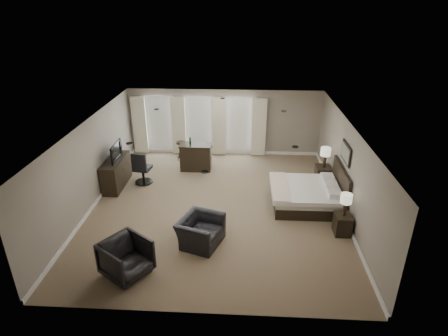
# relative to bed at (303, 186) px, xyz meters

# --- Properties ---
(room) EXTENTS (7.60, 8.60, 2.64)m
(room) POSITION_rel_bed_xyz_m (-2.58, -0.22, 0.66)
(room) COLOR brown
(room) RESTS_ON ground
(window_bay) EXTENTS (5.25, 0.20, 2.30)m
(window_bay) POSITION_rel_bed_xyz_m (-3.58, 3.89, 0.56)
(window_bay) COLOR silver
(window_bay) RESTS_ON room
(bed) EXTENTS (2.02, 1.93, 1.29)m
(bed) POSITION_rel_bed_xyz_m (0.00, 0.00, 0.00)
(bed) COLOR silver
(bed) RESTS_ON ground
(nightstand_near) EXTENTS (0.42, 0.51, 0.56)m
(nightstand_near) POSITION_rel_bed_xyz_m (0.89, -1.45, -0.36)
(nightstand_near) COLOR black
(nightstand_near) RESTS_ON ground
(nightstand_far) EXTENTS (0.48, 0.59, 0.64)m
(nightstand_far) POSITION_rel_bed_xyz_m (0.89, 1.45, -0.32)
(nightstand_far) COLOR black
(nightstand_far) RESTS_ON ground
(lamp_near) EXTENTS (0.30, 0.30, 0.63)m
(lamp_near) POSITION_rel_bed_xyz_m (0.89, -1.45, 0.23)
(lamp_near) COLOR beige
(lamp_near) RESTS_ON nightstand_near
(lamp_far) EXTENTS (0.33, 0.33, 0.68)m
(lamp_far) POSITION_rel_bed_xyz_m (0.89, 1.45, 0.34)
(lamp_far) COLOR beige
(lamp_far) RESTS_ON nightstand_far
(wall_art) EXTENTS (0.04, 0.96, 0.56)m
(wall_art) POSITION_rel_bed_xyz_m (1.12, 0.00, 1.11)
(wall_art) COLOR slate
(wall_art) RESTS_ON room
(dresser) EXTENTS (0.53, 1.65, 0.96)m
(dresser) POSITION_rel_bed_xyz_m (-6.03, 0.95, -0.16)
(dresser) COLOR black
(dresser) RESTS_ON ground
(tv) EXTENTS (0.57, 0.99, 0.13)m
(tv) POSITION_rel_bed_xyz_m (-6.03, 0.95, 0.38)
(tv) COLOR black
(tv) RESTS_ON dresser
(armchair_near) EXTENTS (1.06, 1.29, 0.97)m
(armchair_near) POSITION_rel_bed_xyz_m (-2.85, -2.10, -0.16)
(armchair_near) COLOR black
(armchair_near) RESTS_ON ground
(armchair_far) EXTENTS (1.27, 1.28, 0.97)m
(armchair_far) POSITION_rel_bed_xyz_m (-4.40, -3.39, -0.16)
(armchair_far) COLOR black
(armchair_far) RESTS_ON ground
(bar_counter) EXTENTS (1.14, 0.59, 0.99)m
(bar_counter) POSITION_rel_bed_xyz_m (-3.54, 2.38, -0.15)
(bar_counter) COLOR black
(bar_counter) RESTS_ON ground
(bar_stool_left) EXTENTS (0.41, 0.41, 0.74)m
(bar_stool_left) POSITION_rel_bed_xyz_m (-4.22, 3.24, -0.27)
(bar_stool_left) COLOR black
(bar_stool_left) RESTS_ON ground
(bar_stool_right) EXTENTS (0.34, 0.34, 0.68)m
(bar_stool_right) POSITION_rel_bed_xyz_m (-3.14, 3.07, -0.31)
(bar_stool_right) COLOR black
(bar_stool_right) RESTS_ON ground
(desk_chair) EXTENTS (0.68, 0.68, 1.16)m
(desk_chair) POSITION_rel_bed_xyz_m (-5.19, 1.20, -0.06)
(desk_chair) COLOR black
(desk_chair) RESTS_ON ground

